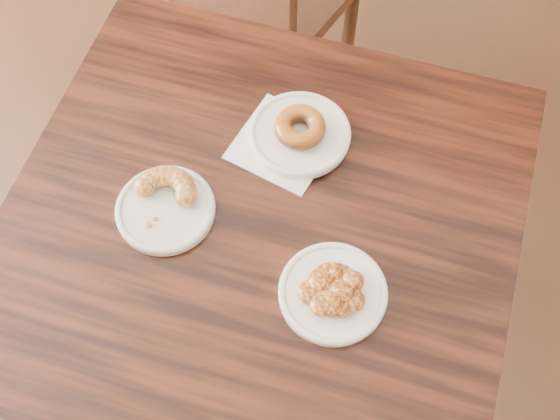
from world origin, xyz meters
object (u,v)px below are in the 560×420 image
(glazed_donut, at_px, (300,127))
(apple_fritter, at_px, (334,288))
(cruller_fragment, at_px, (164,203))
(cafe_table, at_px, (262,306))

(glazed_donut, xyz_separation_m, apple_fritter, (0.13, -0.27, -0.01))
(cruller_fragment, bearing_deg, apple_fritter, -12.64)
(apple_fritter, bearing_deg, cafe_table, 151.01)
(glazed_donut, height_order, apple_fritter, glazed_donut)
(cafe_table, relative_size, glazed_donut, 9.43)
(glazed_donut, bearing_deg, cruller_fragment, -130.86)
(apple_fritter, height_order, cruller_fragment, cruller_fragment)
(glazed_donut, relative_size, cruller_fragment, 0.75)
(cafe_table, xyz_separation_m, apple_fritter, (0.15, -0.08, 0.40))
(glazed_donut, bearing_deg, apple_fritter, -65.02)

